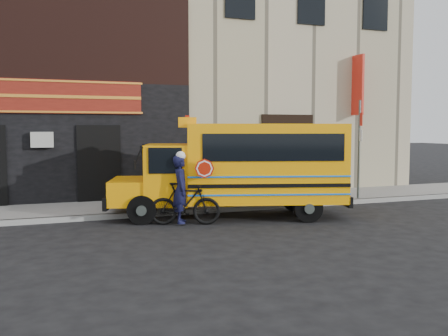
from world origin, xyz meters
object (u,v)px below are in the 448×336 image
cyclist (181,191)px  school_bus (242,166)px  bicycle (185,204)px  sign_pole (359,147)px

cyclist → school_bus: bearing=-60.1°
bicycle → cyclist: (-0.09, 0.07, 0.34)m
sign_pole → bicycle: (-6.89, -1.81, -1.39)m
school_bus → cyclist: bearing=-165.4°
bicycle → cyclist: 0.36m
sign_pole → cyclist: bearing=-166.0°
sign_pole → cyclist: sign_pole is taller
school_bus → sign_pole: sign_pole is taller
bicycle → sign_pole: bearing=-55.6°
school_bus → cyclist: (-2.00, -0.52, -0.59)m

